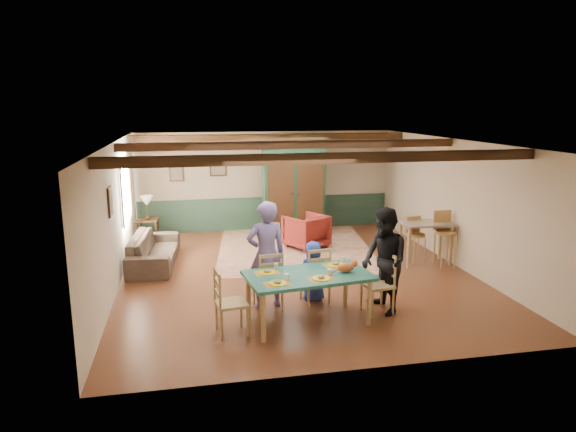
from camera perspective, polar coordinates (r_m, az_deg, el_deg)
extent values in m
plane|color=#522817|center=(10.66, 0.94, -6.39)|extent=(8.00, 8.00, 0.00)
cube|color=beige|center=(14.18, -2.47, 3.91)|extent=(7.00, 0.02, 2.70)
cube|color=beige|center=(10.17, -18.69, -0.08)|extent=(0.02, 8.00, 2.70)
cube|color=beige|center=(11.55, 18.20, 1.38)|extent=(0.02, 8.00, 2.70)
cube|color=silver|center=(10.12, 1.00, 8.25)|extent=(7.00, 8.00, 0.02)
cube|color=#1F392B|center=(14.32, -2.42, 0.33)|extent=(6.95, 0.03, 0.90)
cube|color=black|center=(7.90, 4.56, 6.42)|extent=(6.95, 0.16, 0.16)
cube|color=black|center=(10.52, 0.53, 7.91)|extent=(6.95, 0.16, 0.16)
cube|color=black|center=(13.07, -1.84, 8.76)|extent=(6.95, 0.16, 0.16)
imported|color=slate|center=(8.70, -2.44, -4.31)|extent=(0.73, 0.53, 1.86)
imported|color=black|center=(8.63, 10.65, -4.95)|extent=(0.78, 0.94, 1.78)
imported|color=#263B9B|center=(9.09, 2.82, -6.15)|extent=(0.57, 0.41, 1.08)
cube|color=beige|center=(12.46, 0.72, -3.58)|extent=(4.12, 4.71, 0.01)
cube|color=#133120|center=(13.42, 0.62, 2.96)|extent=(1.78, 0.76, 2.48)
imported|color=#531010|center=(12.43, 2.03, -1.70)|extent=(1.20, 1.21, 0.82)
imported|color=#382C23|center=(11.50, -14.67, -3.68)|extent=(1.07, 2.33, 0.66)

